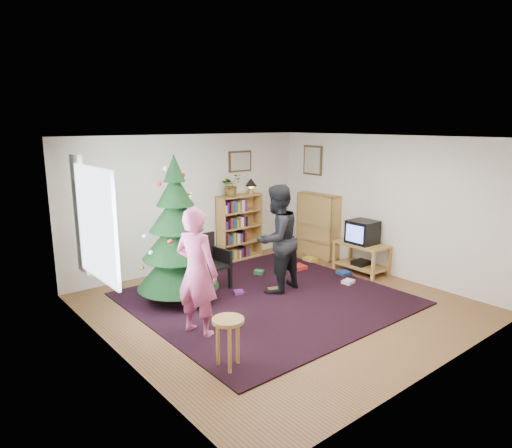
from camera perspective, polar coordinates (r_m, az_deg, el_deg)
floor at (r=7.05m, az=2.91°, el=-10.04°), size 5.00×5.00×0.00m
ceiling at (r=6.51m, az=3.16°, el=10.73°), size 5.00×5.00×0.00m
wall_back at (r=8.65m, az=-8.16°, el=2.74°), size 5.00×0.02×2.50m
wall_front at (r=5.16m, az=22.05°, el=-4.77°), size 5.00×0.02×2.50m
wall_left at (r=5.37m, az=-17.22°, el=-3.75°), size 0.02×5.00×2.50m
wall_right at (r=8.52m, az=15.61°, el=2.25°), size 0.02×5.00×2.50m
rug at (r=7.25m, az=1.30°, el=-9.27°), size 3.80×3.60×0.02m
window_pane at (r=5.87m, az=-19.33°, el=-0.02°), size 0.04×1.20×1.40m
curtain at (r=6.53m, az=-21.12°, el=1.07°), size 0.06×0.35×1.60m
picture_back at (r=9.18m, az=-2.01°, el=7.83°), size 0.55×0.03×0.42m
picture_right at (r=9.52m, az=7.11°, el=7.91°), size 0.03×0.50×0.60m
christmas_tree at (r=6.98m, az=-9.86°, el=-2.26°), size 1.25×1.25×2.27m
bookshelf_back at (r=9.19m, az=-2.07°, el=-0.28°), size 0.95×0.30×1.30m
bookshelf_right at (r=9.39m, az=7.75°, el=-0.11°), size 0.30×0.95×1.30m
tv_stand at (r=8.63m, az=13.03°, el=-3.78°), size 0.53×0.95×0.55m
crt_tv at (r=8.52m, az=13.16°, el=-0.98°), size 0.45×0.48×0.42m
armchair at (r=7.60m, az=-6.05°, el=-4.47°), size 0.54×0.54×0.91m
stool at (r=5.18m, az=-3.49°, el=-13.10°), size 0.36×0.36×0.60m
person_standing at (r=5.89m, az=-7.41°, el=-5.97°), size 0.60×0.72×1.69m
person_by_chair at (r=7.31m, az=2.62°, el=-1.90°), size 0.95×0.80×1.76m
potted_plant at (r=8.93m, az=-3.14°, el=4.89°), size 0.42×0.37×0.44m
table_lamp at (r=9.23m, az=-0.62°, el=5.12°), size 0.23×0.23×0.31m
floor_clutter at (r=8.20m, az=5.16°, el=-6.46°), size 2.39×1.54×0.08m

